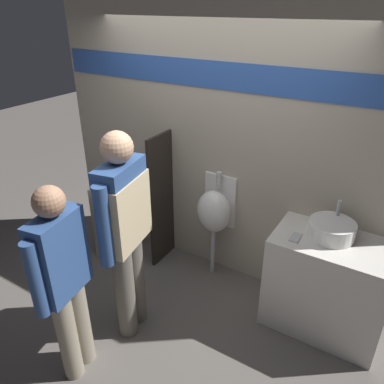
% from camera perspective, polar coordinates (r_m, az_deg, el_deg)
% --- Properties ---
extents(ground_plane, '(16.00, 16.00, 0.00)m').
position_cam_1_polar(ground_plane, '(3.92, -1.34, -14.78)').
color(ground_plane, '#5B5651').
extents(display_wall, '(3.62, 0.07, 2.70)m').
position_cam_1_polar(display_wall, '(3.66, 3.55, 6.98)').
color(display_wall, '#B2A893').
rests_on(display_wall, ground_plane).
extents(sink_counter, '(0.96, 0.57, 0.89)m').
position_cam_1_polar(sink_counter, '(3.50, 19.74, -13.19)').
color(sink_counter, silver).
rests_on(sink_counter, ground_plane).
extents(sink_basin, '(0.37, 0.37, 0.28)m').
position_cam_1_polar(sink_basin, '(3.26, 20.54, -5.35)').
color(sink_basin, white).
rests_on(sink_basin, sink_counter).
extents(cell_phone, '(0.07, 0.14, 0.01)m').
position_cam_1_polar(cell_phone, '(3.18, 15.50, -6.69)').
color(cell_phone, '#B7B7BC').
rests_on(cell_phone, sink_counter).
extents(divider_near_counter, '(0.03, 0.40, 1.46)m').
position_cam_1_polar(divider_near_counter, '(3.99, -4.69, -1.28)').
color(divider_near_counter, '#28231E').
rests_on(divider_near_counter, ground_plane).
extents(urinal_near_counter, '(0.36, 0.28, 1.14)m').
position_cam_1_polar(urinal_near_counter, '(3.75, 3.43, -2.92)').
color(urinal_near_counter, silver).
rests_on(urinal_near_counter, ground_plane).
extents(toilet, '(0.42, 0.58, 0.89)m').
position_cam_1_polar(toilet, '(4.47, -11.67, -4.73)').
color(toilet, white).
rests_on(toilet, ground_plane).
extents(person_in_vest, '(0.32, 0.63, 1.82)m').
position_cam_1_polar(person_in_vest, '(2.98, -10.27, -4.97)').
color(person_in_vest, '#666056').
rests_on(person_in_vest, ground_plane).
extents(person_with_lanyard, '(0.24, 0.55, 1.61)m').
position_cam_1_polar(person_with_lanyard, '(2.83, -18.91, -12.36)').
color(person_with_lanyard, gray).
rests_on(person_with_lanyard, ground_plane).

